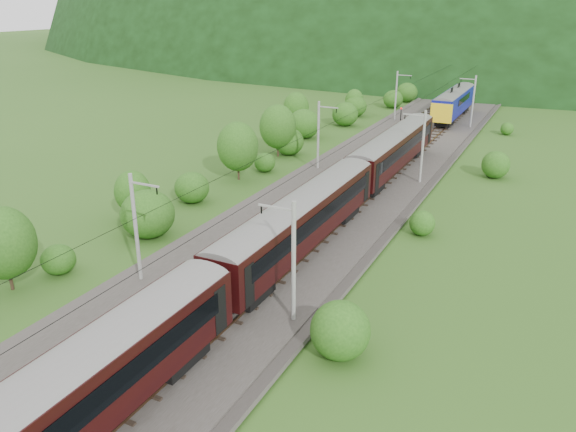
% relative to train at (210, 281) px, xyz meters
% --- Properties ---
extents(ground, '(600.00, 600.00, 0.00)m').
position_rel_train_xyz_m(ground, '(-2.40, 3.52, -3.83)').
color(ground, '#2F561B').
rests_on(ground, ground).
extents(railbed, '(14.00, 220.00, 0.30)m').
position_rel_train_xyz_m(railbed, '(-2.40, 13.52, -3.68)').
color(railbed, '#38332D').
rests_on(railbed, ground).
extents(track_left, '(2.40, 220.00, 0.27)m').
position_rel_train_xyz_m(track_left, '(-4.80, 13.52, -3.46)').
color(track_left, brown).
rests_on(track_left, railbed).
extents(track_right, '(2.40, 220.00, 0.27)m').
position_rel_train_xyz_m(track_right, '(-0.00, 13.52, -3.46)').
color(track_right, brown).
rests_on(track_right, railbed).
extents(catenary_left, '(2.54, 192.28, 8.00)m').
position_rel_train_xyz_m(catenary_left, '(-8.52, 35.52, 0.67)').
color(catenary_left, gray).
rests_on(catenary_left, railbed).
extents(catenary_right, '(2.54, 192.28, 8.00)m').
position_rel_train_xyz_m(catenary_right, '(3.72, 35.52, 0.67)').
color(catenary_right, gray).
rests_on(catenary_right, railbed).
extents(overhead_wires, '(4.83, 198.00, 0.03)m').
position_rel_train_xyz_m(overhead_wires, '(-2.40, 13.52, 3.27)').
color(overhead_wires, black).
rests_on(overhead_wires, ground).
extents(mountain_main, '(504.00, 360.00, 244.00)m').
position_rel_train_xyz_m(mountain_main, '(-2.40, 263.52, -3.83)').
color(mountain_main, black).
rests_on(mountain_main, ground).
extents(mountain_ridge, '(336.00, 280.00, 132.00)m').
position_rel_train_xyz_m(mountain_ridge, '(-122.40, 303.52, -3.83)').
color(mountain_ridge, black).
rests_on(mountain_ridge, ground).
extents(train, '(3.27, 156.59, 5.70)m').
position_rel_train_xyz_m(train, '(0.00, 0.00, 0.00)').
color(train, black).
rests_on(train, ground).
extents(hazard_post_near, '(0.14, 0.14, 1.30)m').
position_rel_train_xyz_m(hazard_post_near, '(-3.14, 65.05, -2.88)').
color(hazard_post_near, red).
rests_on(hazard_post_near, railbed).
extents(hazard_post_far, '(0.17, 0.17, 1.62)m').
position_rel_train_xyz_m(hazard_post_far, '(-1.95, 30.68, -2.72)').
color(hazard_post_far, red).
rests_on(hazard_post_far, railbed).
extents(signal, '(0.27, 0.27, 2.43)m').
position_rel_train_xyz_m(signal, '(-7.14, 66.04, -2.10)').
color(signal, black).
rests_on(signal, railbed).
extents(vegetation_left, '(13.26, 148.57, 6.95)m').
position_rel_train_xyz_m(vegetation_left, '(-16.38, 24.46, -1.08)').
color(vegetation_left, '#225115').
rests_on(vegetation_left, ground).
extents(vegetation_right, '(7.06, 106.68, 3.13)m').
position_rel_train_xyz_m(vegetation_right, '(9.71, 8.74, -2.49)').
color(vegetation_right, '#225115').
rests_on(vegetation_right, ground).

